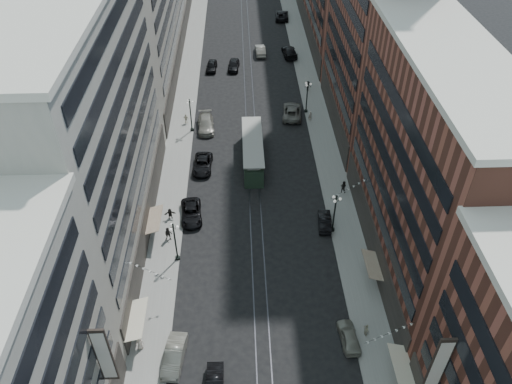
{
  "coord_description": "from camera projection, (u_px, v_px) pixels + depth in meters",
  "views": [
    {
      "loc": [
        -1.7,
        -11.25,
        42.57
      ],
      "look_at": [
        -0.01,
        33.79,
        5.0
      ],
      "focal_mm": 35.0,
      "sensor_mm": 36.0,
      "label": 1
    }
  ],
  "objects": [
    {
      "name": "car_10",
      "position": [
        325.0,
        221.0,
        61.13
      ],
      "size": [
        1.89,
        4.4,
        1.41
      ],
      "primitive_type": "imported",
      "rotation": [
        0.0,
        0.0,
        3.05
      ],
      "color": "black",
      "rests_on": "ground"
    },
    {
      "name": "car_11",
      "position": [
        292.0,
        111.0,
        80.85
      ],
      "size": [
        3.62,
        6.61,
        1.76
      ],
      "primitive_type": "imported",
      "rotation": [
        0.0,
        0.0,
        3.03
      ],
      "color": "#636058",
      "rests_on": "ground"
    },
    {
      "name": "car_8",
      "position": [
        206.0,
        124.0,
        77.92
      ],
      "size": [
        2.87,
        6.19,
        1.75
      ],
      "primitive_type": "imported",
      "rotation": [
        0.0,
        0.0,
        0.07
      ],
      "color": "gray",
      "rests_on": "ground"
    },
    {
      "name": "sidewalk_west",
      "position": [
        187.0,
        85.0,
        89.31
      ],
      "size": [
        4.0,
        180.0,
        0.15
      ],
      "primitive_type": "cube",
      "color": "gray",
      "rests_on": "ground"
    },
    {
      "name": "sidewalk_east",
      "position": [
        309.0,
        83.0,
        89.94
      ],
      "size": [
        4.0,
        180.0,
        0.15
      ],
      "primitive_type": "cube",
      "color": "gray",
      "rests_on": "ground"
    },
    {
      "name": "pedestrian_1",
      "position": [
        140.0,
        343.0,
        47.67
      ],
      "size": [
        0.84,
        0.54,
        1.6
      ],
      "primitive_type": "imported",
      "rotation": [
        0.0,
        0.0,
        3.29
      ],
      "color": "beige",
      "rests_on": "sidewalk_west"
    },
    {
      "name": "lamppost_sw_far",
      "position": [
        175.0,
        241.0,
        55.19
      ],
      "size": [
        1.03,
        1.14,
        5.52
      ],
      "color": "black",
      "rests_on": "sidewalk_west"
    },
    {
      "name": "car_7",
      "position": [
        203.0,
        164.0,
        69.97
      ],
      "size": [
        2.77,
        5.59,
        1.52
      ],
      "primitive_type": "imported",
      "rotation": [
        0.0,
        0.0,
        -0.05
      ],
      "color": "black",
      "rests_on": "ground"
    },
    {
      "name": "pedestrian_7",
      "position": [
        343.0,
        186.0,
        65.77
      ],
      "size": [
        0.95,
        0.87,
        1.74
      ],
      "primitive_type": "imported",
      "rotation": [
        0.0,
        0.0,
        2.52
      ],
      "color": "black",
      "rests_on": "sidewalk_east"
    },
    {
      "name": "ground",
      "position": [
        250.0,
        114.0,
        82.0
      ],
      "size": [
        220.0,
        220.0,
        0.0
      ],
      "primitive_type": "plane",
      "color": "black",
      "rests_on": "ground"
    },
    {
      "name": "streetcar",
      "position": [
        253.0,
        152.0,
        70.8
      ],
      "size": [
        2.82,
        12.76,
        3.53
      ],
      "color": "#213425",
      "rests_on": "ground"
    },
    {
      "name": "lamppost_se_mid",
      "position": [
        307.0,
        96.0,
        80.28
      ],
      "size": [
        1.03,
        1.14,
        5.52
      ],
      "color": "black",
      "rests_on": "sidewalk_east"
    },
    {
      "name": "building_east_mid",
      "position": [
        427.0,
        171.0,
        50.24
      ],
      "size": [
        8.0,
        30.0,
        24.0
      ],
      "primitive_type": "cube",
      "color": "brown",
      "rests_on": "ground"
    },
    {
      "name": "car_13",
      "position": [
        234.0,
        65.0,
        93.9
      ],
      "size": [
        2.42,
        5.08,
        1.68
      ],
      "primitive_type": "imported",
      "rotation": [
        0.0,
        0.0,
        -0.09
      ],
      "color": "black",
      "rests_on": "ground"
    },
    {
      "name": "car_extra_0",
      "position": [
        282.0,
        15.0,
        113.5
      ],
      "size": [
        3.33,
        6.42,
        1.73
      ],
      "primitive_type": "imported",
      "rotation": [
        0.0,
        0.0,
        3.06
      ],
      "color": "black",
      "rests_on": "ground"
    },
    {
      "name": "car_2",
      "position": [
        191.0,
        213.0,
        62.18
      ],
      "size": [
        3.02,
        5.68,
        1.52
      ],
      "primitive_type": "imported",
      "rotation": [
        0.0,
        0.0,
        0.09
      ],
      "color": "black",
      "rests_on": "ground"
    },
    {
      "name": "pedestrian_6",
      "position": [
        186.0,
        119.0,
        78.92
      ],
      "size": [
        1.0,
        0.57,
        1.61
      ],
      "primitive_type": "imported",
      "rotation": [
        0.0,
        0.0,
        2.98
      ],
      "color": "beige",
      "rests_on": "sidewalk_west"
    },
    {
      "name": "rail_west",
      "position": [
        245.0,
        85.0,
        89.64
      ],
      "size": [
        0.12,
        180.0,
        0.02
      ],
      "primitive_type": "cube",
      "color": "#2D2D33",
      "rests_on": "ground"
    },
    {
      "name": "lamppost_se_far",
      "position": [
        335.0,
        212.0,
        58.78
      ],
      "size": [
        1.03,
        1.14,
        5.52
      ],
      "color": "black",
      "rests_on": "sidewalk_east"
    },
    {
      "name": "car_9",
      "position": [
        212.0,
        66.0,
        93.68
      ],
      "size": [
        2.19,
        4.75,
        1.58
      ],
      "primitive_type": "imported",
      "rotation": [
        0.0,
        0.0,
        -0.07
      ],
      "color": "black",
      "rests_on": "ground"
    },
    {
      "name": "lamppost_sw_mid",
      "position": [
        191.0,
        114.0,
        75.91
      ],
      "size": [
        1.03,
        1.14,
        5.52
      ],
      "color": "black",
      "rests_on": "sidewalk_west"
    },
    {
      "name": "pedestrian_2",
      "position": [
        168.0,
        234.0,
        58.83
      ],
      "size": [
        0.91,
        0.5,
        1.87
      ],
      "primitive_type": "imported",
      "rotation": [
        0.0,
        0.0,
        -0.0
      ],
      "color": "black",
      "rests_on": "sidewalk_west"
    },
    {
      "name": "rail_east",
      "position": [
        252.0,
        85.0,
        89.68
      ],
      "size": [
        0.12,
        180.0,
        0.02
      ],
      "primitive_type": "cube",
      "color": "#2D2D33",
      "rests_on": "ground"
    },
    {
      "name": "pedestrian_9",
      "position": [
        308.0,
        86.0,
        87.18
      ],
      "size": [
        1.15,
        0.5,
        1.76
      ],
      "primitive_type": "imported",
      "rotation": [
        0.0,
        0.0,
        0.03
      ],
      "color": "black",
      "rests_on": "sidewalk_east"
    },
    {
      "name": "pedestrian_8",
      "position": [
        310.0,
        116.0,
        79.47
      ],
      "size": [
        0.72,
        0.58,
        1.71
      ],
      "primitive_type": "imported",
      "rotation": [
        0.0,
        0.0,
        3.45
      ],
      "color": "#AE9F90",
      "rests_on": "sidewalk_east"
    },
    {
      "name": "car_4",
      "position": [
        349.0,
        336.0,
        48.49
      ],
      "size": [
        1.97,
        4.29,
        1.42
      ],
      "primitive_type": "imported",
      "rotation": [
        0.0,
        0.0,
        3.21
      ],
      "color": "gray",
      "rests_on": "ground"
    },
    {
      "name": "car_12",
      "position": [
        289.0,
        52.0,
        98.32
      ],
      "size": [
        3.03,
        6.36,
        1.79
      ],
      "primitive_type": "imported",
      "rotation": [
        0.0,
        0.0,
        3.23
      ],
      "color": "black",
      "rests_on": "ground"
    },
    {
      "name": "pedestrian_5",
      "position": [
        170.0,
        214.0,
        61.86
      ],
      "size": [
        1.44,
        0.63,
        1.5
      ],
      "primitive_type": "imported",
      "rotation": [
        0.0,
        0.0,
        0.17
      ],
      "color": "black",
      "rests_on": "sidewalk_west"
    },
    {
      "name": "pedestrian_4",
      "position": [
        366.0,
        330.0,
        48.81
      ],
      "size": [
        0.72,
        0.98,
        1.53
      ],
      "primitive_type": "imported",
      "rotation": [
        0.0,
        0.0,
        1.96
      ],
      "color": "#B8B298",
      "rests_on": "sidewalk_east"
    },
    {
      "name": "building_west_mid",
      "position": [
        93.0,
        134.0,
        51.82
      ],
      "size": [
        8.0,
        36.0,
        28.0
      ],
      "primitive_type": "cube",
      "color": "gray",
      "rests_on": "ground"
    },
    {
      "name": "car_1",
      "position": [
        174.0,
        356.0,
        46.78
      ],
      "size": [
        2.27,
        5.05,
        1.61
      ],
      "primitive_type": "imported",
      "rotation": [
        0.0,
        0.0,
        -0.12
      ],
      "color": "slate",
      "rests_on": "ground"
    },
    {
      "name": "car_14",
      "position": [
        260.0,
        50.0,
        98.93
      ],
      "size": [
        2.06,
        5.34,
        1.73
      ],
      "primitive_type": "imported",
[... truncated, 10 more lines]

